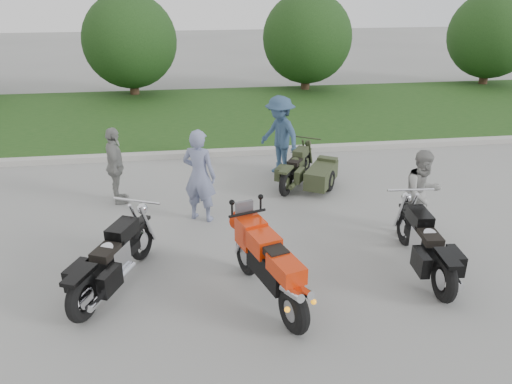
{
  "coord_description": "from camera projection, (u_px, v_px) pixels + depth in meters",
  "views": [
    {
      "loc": [
        -0.95,
        -6.92,
        4.53
      ],
      "look_at": [
        0.24,
        1.55,
        0.8
      ],
      "focal_mm": 35.0,
      "sensor_mm": 36.0,
      "label": 1
    }
  ],
  "objects": [
    {
      "name": "ground",
      "position": [
        255.0,
        275.0,
        8.21
      ],
      "size": [
        80.0,
        80.0,
        0.0
      ],
      "primitive_type": "plane",
      "color": "#999A94",
      "rests_on": "ground"
    },
    {
      "name": "person_back",
      "position": [
        115.0,
        166.0,
        10.51
      ],
      "size": [
        0.55,
        1.03,
        1.67
      ],
      "primitive_type": "imported",
      "rotation": [
        0.0,
        0.0,
        1.72
      ],
      "color": "gray",
      "rests_on": "ground"
    },
    {
      "name": "curb",
      "position": [
        225.0,
        153.0,
        13.63
      ],
      "size": [
        60.0,
        0.3,
        0.15
      ],
      "primitive_type": "cube",
      "color": "#ACAAA2",
      "rests_on": "ground"
    },
    {
      "name": "cruiser_left",
      "position": [
        111.0,
        263.0,
        7.65
      ],
      "size": [
        1.12,
        2.29,
        0.94
      ],
      "rotation": [
        0.0,
        0.0,
        -0.41
      ],
      "color": "black",
      "rests_on": "ground"
    },
    {
      "name": "sportbike_red",
      "position": [
        270.0,
        265.0,
        7.29
      ],
      "size": [
        0.88,
        2.23,
        1.08
      ],
      "rotation": [
        0.0,
        0.0,
        0.3
      ],
      "color": "black",
      "rests_on": "ground"
    },
    {
      "name": "tree_far_right",
      "position": [
        491.0,
        35.0,
        21.12
      ],
      "size": [
        3.6,
        3.6,
        4.0
      ],
      "color": "#3F2B1C",
      "rests_on": "ground"
    },
    {
      "name": "cruiser_sidecar",
      "position": [
        310.0,
        173.0,
        11.42
      ],
      "size": [
        1.59,
        1.92,
        0.79
      ],
      "rotation": [
        0.0,
        0.0,
        -0.54
      ],
      "color": "black",
      "rests_on": "ground"
    },
    {
      "name": "grass_strip",
      "position": [
        215.0,
        114.0,
        17.4
      ],
      "size": [
        60.0,
        8.0,
        0.14
      ],
      "primitive_type": "cube",
      "color": "#32531C",
      "rests_on": "ground"
    },
    {
      "name": "cruiser_right",
      "position": [
        427.0,
        247.0,
        8.09
      ],
      "size": [
        0.45,
        2.4,
        0.92
      ],
      "rotation": [
        0.0,
        0.0,
        -0.07
      ],
      "color": "black",
      "rests_on": "ground"
    },
    {
      "name": "tree_mid_left",
      "position": [
        130.0,
        41.0,
        19.21
      ],
      "size": [
        3.6,
        3.6,
        4.0
      ],
      "color": "#3F2B1C",
      "rests_on": "ground"
    },
    {
      "name": "person_grey",
      "position": [
        422.0,
        193.0,
        9.2
      ],
      "size": [
        0.93,
        0.8,
        1.66
      ],
      "primitive_type": "imported",
      "rotation": [
        0.0,
        0.0,
        0.24
      ],
      "color": "gray",
      "rests_on": "ground"
    },
    {
      "name": "tree_mid_right",
      "position": [
        307.0,
        38.0,
        20.1
      ],
      "size": [
        3.6,
        3.6,
        4.0
      ],
      "color": "#3F2B1C",
      "rests_on": "ground"
    },
    {
      "name": "person_stripe",
      "position": [
        199.0,
        176.0,
        9.72
      ],
      "size": [
        0.81,
        0.71,
        1.87
      ],
      "primitive_type": "imported",
      "rotation": [
        0.0,
        0.0,
        2.66
      ],
      "color": "gray",
      "rests_on": "ground"
    },
    {
      "name": "person_denim",
      "position": [
        280.0,
        135.0,
        12.06
      ],
      "size": [
        1.25,
        1.44,
        1.93
      ],
      "primitive_type": "imported",
      "rotation": [
        0.0,
        0.0,
        -1.04
      ],
      "color": "#2F4865",
      "rests_on": "ground"
    }
  ]
}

